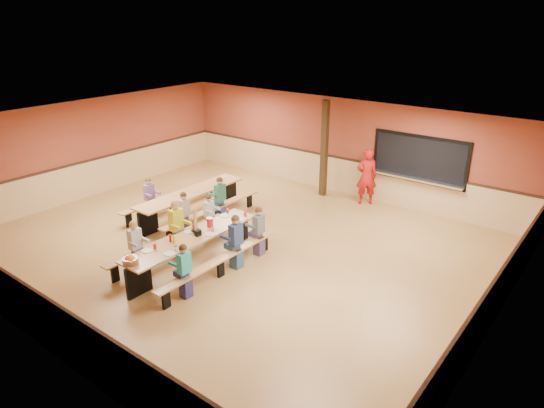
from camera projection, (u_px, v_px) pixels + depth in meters
The scene contains 23 objects.
ground at pixel (235, 245), 12.10m from camera, with size 12.00×12.00×0.00m, color olive.
room_envelope at pixel (234, 220), 11.85m from camera, with size 12.04×10.04×3.02m.
kitchen_pass_through at pixel (419, 161), 13.72m from camera, with size 2.78×0.28×1.38m.
structural_post at pixel (324, 149), 14.90m from camera, with size 0.18×0.18×3.00m, color black.
cafeteria_table_main at pixel (194, 245), 10.95m from camera, with size 1.91×3.70×0.74m.
cafeteria_table_second at pixel (191, 199), 13.64m from camera, with size 1.91×3.70×0.74m.
seated_child_white_left at pixel (136, 247), 10.69m from camera, with size 0.37×0.30×1.20m, color silver, non-canonical shape.
seated_adult_yellow at pixel (176, 227), 11.55m from camera, with size 0.42×0.34×1.31m, color yellow, non-canonical shape.
seated_child_grey_left at pixel (209, 216), 12.40m from camera, with size 0.32×0.26×1.12m, color silver, non-canonical shape.
seated_child_teal_right at pixel (185, 271), 9.71m from camera, with size 0.35×0.29×1.17m, color teal, non-canonical shape.
seated_child_navy_right at pixel (236, 242), 10.83m from camera, with size 0.40×0.32×1.27m, color navy, non-canonical shape.
seated_child_char_right at pixel (259, 232), 11.44m from camera, with size 0.36×0.29×1.19m, color #51575B, non-canonical shape.
seated_child_purple_sec at pixel (150, 198), 13.50m from camera, with size 0.35×0.29×1.18m, color #6F4D7C, non-canonical shape.
seated_child_green_sec at pixel (220, 199), 13.37m from camera, with size 0.38×0.31×1.23m, color #2A654C, non-canonical shape.
seated_child_tan_sec at pixel (185, 215), 12.40m from camera, with size 0.36×0.29×1.19m, color #AC9D8C, non-canonical shape.
standing_woman at pixel (367, 176), 14.44m from camera, with size 0.63×0.41×1.72m, color #AF1414.
punch_pitcher at pixel (210, 222), 11.32m from camera, with size 0.16×0.16×0.22m, color red.
chip_bowl at pixel (130, 260), 9.66m from camera, with size 0.32×0.32×0.15m, color orange, non-canonical shape.
napkin_dispenser at pixel (198, 233), 10.87m from camera, with size 0.10×0.14×0.13m, color black.
condiment_mustard at pixel (174, 239), 10.54m from camera, with size 0.06×0.06×0.17m, color yellow.
condiment_ketchup at pixel (170, 238), 10.59m from camera, with size 0.06×0.06×0.17m, color #B2140F.
table_paddle at pixel (196, 227), 11.03m from camera, with size 0.16×0.16×0.56m.
place_settings at pixel (193, 234), 10.85m from camera, with size 0.65×3.30×0.11m, color beige, non-canonical shape.
Camera 1 is at (7.37, -8.04, 5.42)m, focal length 32.00 mm.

